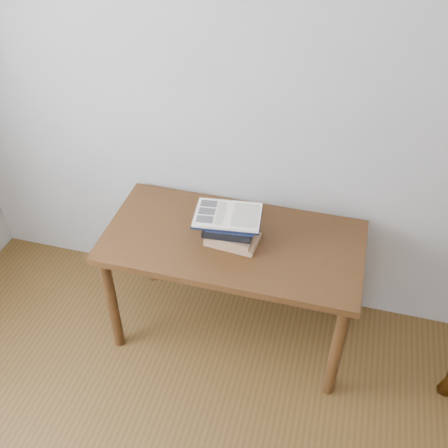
% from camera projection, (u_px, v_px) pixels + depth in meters
% --- Properties ---
extents(room_shell, '(3.54, 3.54, 2.62)m').
position_uv_depth(room_shell, '(52.00, 332.00, 1.04)').
color(room_shell, '#AFABA6').
rests_on(room_shell, ground).
extents(desk, '(1.31, 0.65, 0.70)m').
position_uv_depth(desk, '(233.00, 253.00, 2.70)').
color(desk, '#4D2913').
rests_on(desk, ground).
extents(book_stack, '(0.29, 0.20, 0.14)m').
position_uv_depth(book_stack, '(232.00, 230.00, 2.58)').
color(book_stack, '#90664A').
rests_on(book_stack, desk).
extents(open_book, '(0.35, 0.26, 0.03)m').
position_uv_depth(open_book, '(228.00, 215.00, 2.53)').
color(open_book, black).
rests_on(open_book, book_stack).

